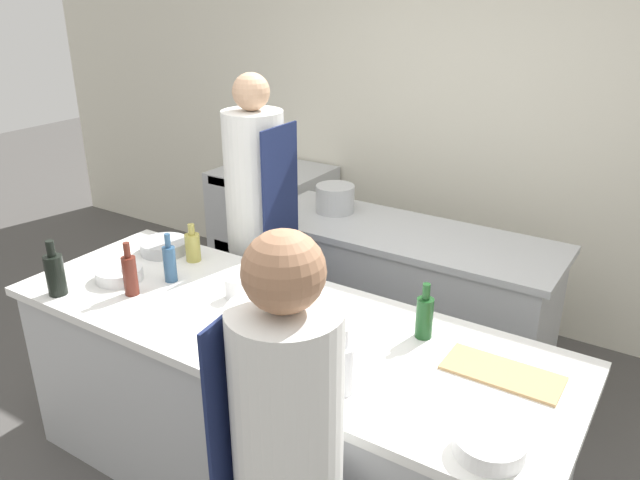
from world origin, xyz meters
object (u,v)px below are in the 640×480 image
Objects in this scene: bottle_sauce at (193,246)px; bottle_water at (424,316)px; bottle_olive_oil at (130,274)px; bowl_prep_small at (301,377)px; bowl_mixing_large at (165,246)px; oven_range at (274,227)px; bottle_wine at (55,273)px; bowl_wooden_salad at (489,445)px; chef_at_stove at (258,235)px; bottle_vinegar at (170,262)px; bottle_cooking_oil at (343,367)px; cup at (234,288)px; stockpot at (335,198)px; bowl_ceramic_blue at (119,274)px.

bottle_water reaches higher than bottle_sauce.
bottle_olive_oil reaches higher than bowl_prep_small.
oven_range is at bearing 104.75° from bowl_mixing_large.
bowl_wooden_salad is (2.01, 0.05, -0.07)m from bottle_wine.
bottle_water is (1.57, 0.57, -0.01)m from bottle_wine.
chef_at_stove is 0.65m from bottle_vinegar.
bottle_vinegar is (0.05, 0.20, -0.01)m from bottle_olive_oil.
bottle_olive_oil reaches higher than bottle_cooking_oil.
bowl_wooden_salad is at bearing -40.78° from oven_range.
chef_at_stove reaches higher than bottle_wine.
bottle_water is at bearing 79.66° from bottle_cooking_oil.
bottle_water is 0.88m from cup.
bottle_olive_oil is 1.01× the size of bottle_cooking_oil.
bowl_mixing_large is at bearing 178.47° from bottle_water.
bottle_sauce is at bearing 156.25° from bottle_cooking_oil.
bottle_cooking_oil reaches higher than bottle_vinegar.
bottle_wine is 2.02m from bowl_wooden_salad.
bottle_cooking_oil is (1.19, -0.11, -0.00)m from bottle_olive_oil.
oven_range is 1.05m from stockpot.
bottle_olive_oil is 1.07× the size of stockpot.
bottle_water is at bearing 12.26° from bowl_ceramic_blue.
bottle_olive_oil reaches higher than oven_range.
bottle_sauce is 1.16× the size of bowl_prep_small.
bottle_cooking_oil is (1.14, -0.30, 0.00)m from bottle_vinegar.
bottle_wine reaches higher than bowl_mixing_large.
bottle_olive_oil reaches higher than bottle_water.
bottle_wine is at bearing -115.42° from bowl_ceramic_blue.
oven_range is 2.66m from bowl_prep_small.
oven_range is 1.93m from bowl_ceramic_blue.
bowl_wooden_salad is (0.68, 0.01, 0.00)m from bowl_prep_small.
bowl_mixing_large reaches higher than bowl_ceramic_blue.
bottle_cooking_oil reaches higher than bowl_prep_small.
bottle_olive_oil is at bearing 32.68° from bottle_wine.
bottle_cooking_oil is 1.85m from stockpot.
bowl_mixing_large is 1.39m from bowl_prep_small.
stockpot is (-0.84, 1.60, 0.06)m from bowl_prep_small.
bowl_prep_small is (-0.24, -0.53, -0.07)m from bottle_water.
stockpot reaches higher than bowl_ceramic_blue.
stockpot is at bearing 122.32° from bottle_cooking_oil.
chef_at_stove is at bearing 134.60° from bowl_prep_small.
bottle_olive_oil is 1.06m from bowl_prep_small.
chef_at_stove reaches higher than cup.
bottle_water reaches higher than cup.
bowl_wooden_salad is at bearing -4.31° from bottle_olive_oil.
bottle_water is 0.94× the size of bowl_mixing_large.
bottle_cooking_oil is at bearing -23.23° from cup.
bottle_sauce is 1.84m from bowl_wooden_salad.
chef_at_stove is 0.51m from bowl_mixing_large.
cup is 0.40× the size of stockpot.
cup is at bearing -169.65° from bottle_water.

